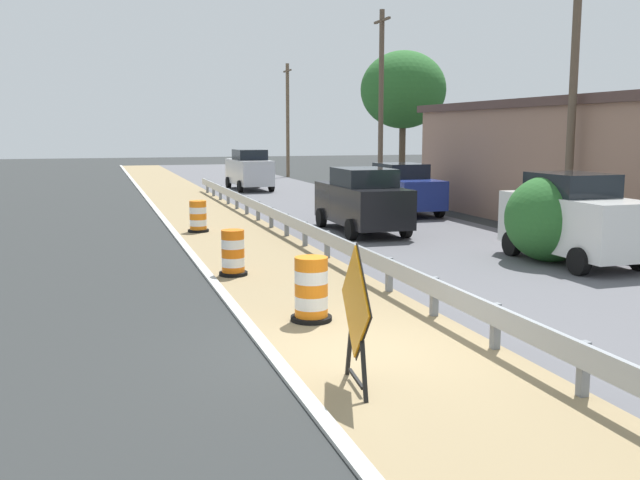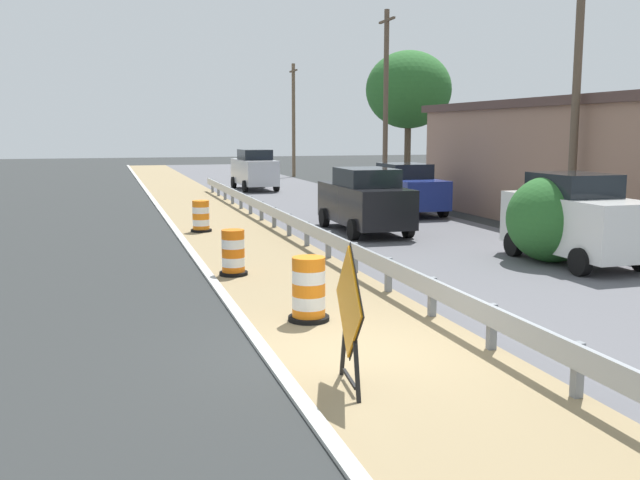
{
  "view_description": "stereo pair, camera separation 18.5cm",
  "coord_description": "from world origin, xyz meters",
  "px_view_note": "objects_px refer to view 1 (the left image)",
  "views": [
    {
      "loc": [
        -3.65,
        -9.58,
        3.26
      ],
      "look_at": [
        1.08,
        5.59,
        0.84
      ],
      "focal_mm": 40.57,
      "sensor_mm": 36.0,
      "label": 1
    },
    {
      "loc": [
        -3.47,
        -9.63,
        3.26
      ],
      "look_at": [
        1.08,
        5.59,
        0.84
      ],
      "focal_mm": 40.57,
      "sensor_mm": 36.0,
      "label": 2
    }
  ],
  "objects_px": {
    "traffic_barrel_nearest": "(311,292)",
    "utility_pole_near": "(574,82)",
    "car_mid_far_lane": "(402,189)",
    "utility_pole_far": "(288,119)",
    "traffic_barrel_close": "(233,255)",
    "utility_pole_mid": "(381,102)",
    "warning_sign_diamond": "(356,309)",
    "car_trailing_near_lane": "(573,219)",
    "car_lead_near_lane": "(362,200)",
    "traffic_barrel_mid": "(198,218)",
    "car_lead_far_lane": "(249,170)"
  },
  "relations": [
    {
      "from": "traffic_barrel_nearest",
      "to": "utility_pole_near",
      "type": "distance_m",
      "value": 12.7
    },
    {
      "from": "car_mid_far_lane",
      "to": "utility_pole_far",
      "type": "distance_m",
      "value": 23.61
    },
    {
      "from": "traffic_barrel_nearest",
      "to": "traffic_barrel_close",
      "type": "bearing_deg",
      "value": 97.42
    },
    {
      "from": "traffic_barrel_nearest",
      "to": "utility_pole_mid",
      "type": "distance_m",
      "value": 23.34
    },
    {
      "from": "traffic_barrel_nearest",
      "to": "utility_pole_mid",
      "type": "height_order",
      "value": "utility_pole_mid"
    },
    {
      "from": "warning_sign_diamond",
      "to": "car_trailing_near_lane",
      "type": "xyz_separation_m",
      "value": [
        8.17,
        6.7,
        0.07
      ]
    },
    {
      "from": "traffic_barrel_nearest",
      "to": "traffic_barrel_close",
      "type": "relative_size",
      "value": 1.07
    },
    {
      "from": "car_lead_near_lane",
      "to": "utility_pole_mid",
      "type": "bearing_deg",
      "value": -24.16
    },
    {
      "from": "utility_pole_near",
      "to": "utility_pole_mid",
      "type": "xyz_separation_m",
      "value": [
        -0.29,
        14.16,
        -0.07
      ]
    },
    {
      "from": "car_mid_far_lane",
      "to": "utility_pole_far",
      "type": "relative_size",
      "value": 0.59
    },
    {
      "from": "traffic_barrel_mid",
      "to": "utility_pole_far",
      "type": "xyz_separation_m",
      "value": [
        9.93,
        26.17,
        3.61
      ]
    },
    {
      "from": "traffic_barrel_mid",
      "to": "car_lead_far_lane",
      "type": "bearing_deg",
      "value": 72.53
    },
    {
      "from": "traffic_barrel_nearest",
      "to": "car_lead_near_lane",
      "type": "xyz_separation_m",
      "value": [
        4.69,
        10.02,
        0.53
      ]
    },
    {
      "from": "car_mid_far_lane",
      "to": "utility_pole_near",
      "type": "distance_m",
      "value": 8.83
    },
    {
      "from": "traffic_barrel_nearest",
      "to": "traffic_barrel_close",
      "type": "xyz_separation_m",
      "value": [
        -0.56,
        4.3,
        -0.04
      ]
    },
    {
      "from": "warning_sign_diamond",
      "to": "traffic_barrel_close",
      "type": "height_order",
      "value": "warning_sign_diamond"
    },
    {
      "from": "warning_sign_diamond",
      "to": "car_lead_far_lane",
      "type": "bearing_deg",
      "value": -92.65
    },
    {
      "from": "traffic_barrel_close",
      "to": "car_trailing_near_lane",
      "type": "height_order",
      "value": "car_trailing_near_lane"
    },
    {
      "from": "car_lead_far_lane",
      "to": "car_mid_far_lane",
      "type": "bearing_deg",
      "value": -167.22
    },
    {
      "from": "car_lead_near_lane",
      "to": "utility_pole_far",
      "type": "bearing_deg",
      "value": -9.3
    },
    {
      "from": "warning_sign_diamond",
      "to": "car_mid_far_lane",
      "type": "distance_m",
      "value": 19.69
    },
    {
      "from": "car_lead_far_lane",
      "to": "warning_sign_diamond",
      "type": "bearing_deg",
      "value": 168.97
    },
    {
      "from": "utility_pole_near",
      "to": "car_lead_far_lane",
      "type": "bearing_deg",
      "value": 104.3
    },
    {
      "from": "warning_sign_diamond",
      "to": "traffic_barrel_mid",
      "type": "relative_size",
      "value": 1.87
    },
    {
      "from": "traffic_barrel_mid",
      "to": "car_lead_near_lane",
      "type": "bearing_deg",
      "value": -18.04
    },
    {
      "from": "utility_pole_near",
      "to": "utility_pole_mid",
      "type": "bearing_deg",
      "value": 91.15
    },
    {
      "from": "warning_sign_diamond",
      "to": "traffic_barrel_nearest",
      "type": "distance_m",
      "value": 3.39
    },
    {
      "from": "car_trailing_near_lane",
      "to": "car_lead_far_lane",
      "type": "bearing_deg",
      "value": -173.3
    },
    {
      "from": "warning_sign_diamond",
      "to": "car_lead_far_lane",
      "type": "relative_size",
      "value": 0.41
    },
    {
      "from": "utility_pole_mid",
      "to": "car_lead_near_lane",
      "type": "bearing_deg",
      "value": -114.85
    },
    {
      "from": "utility_pole_mid",
      "to": "traffic_barrel_mid",
      "type": "bearing_deg",
      "value": -137.55
    },
    {
      "from": "warning_sign_diamond",
      "to": "utility_pole_mid",
      "type": "distance_m",
      "value": 26.43
    },
    {
      "from": "traffic_barrel_mid",
      "to": "utility_pole_mid",
      "type": "relative_size",
      "value": 0.11
    },
    {
      "from": "traffic_barrel_nearest",
      "to": "utility_pole_near",
      "type": "height_order",
      "value": "utility_pole_near"
    },
    {
      "from": "traffic_barrel_mid",
      "to": "car_lead_near_lane",
      "type": "xyz_separation_m",
      "value": [
        5.02,
        -1.64,
        0.58
      ]
    },
    {
      "from": "traffic_barrel_nearest",
      "to": "car_lead_near_lane",
      "type": "relative_size",
      "value": 0.24
    },
    {
      "from": "warning_sign_diamond",
      "to": "utility_pole_near",
      "type": "height_order",
      "value": "utility_pole_near"
    },
    {
      "from": "car_lead_far_lane",
      "to": "utility_pole_near",
      "type": "height_order",
      "value": "utility_pole_near"
    },
    {
      "from": "utility_pole_mid",
      "to": "utility_pole_far",
      "type": "bearing_deg",
      "value": 90.36
    },
    {
      "from": "traffic_barrel_nearest",
      "to": "traffic_barrel_mid",
      "type": "height_order",
      "value": "traffic_barrel_nearest"
    },
    {
      "from": "traffic_barrel_mid",
      "to": "traffic_barrel_close",
      "type": "bearing_deg",
      "value": -91.76
    },
    {
      "from": "traffic_barrel_nearest",
      "to": "utility_pole_near",
      "type": "relative_size",
      "value": 0.12
    },
    {
      "from": "traffic_barrel_mid",
      "to": "utility_pole_mid",
      "type": "height_order",
      "value": "utility_pole_mid"
    },
    {
      "from": "warning_sign_diamond",
      "to": "car_lead_far_lane",
      "type": "distance_m",
      "value": 31.28
    },
    {
      "from": "traffic_barrel_close",
      "to": "car_lead_far_lane",
      "type": "bearing_deg",
      "value": 77.32
    },
    {
      "from": "utility_pole_near",
      "to": "utility_pole_far",
      "type": "relative_size",
      "value": 1.15
    },
    {
      "from": "warning_sign_diamond",
      "to": "car_lead_near_lane",
      "type": "distance_m",
      "value": 14.29
    },
    {
      "from": "utility_pole_far",
      "to": "car_lead_far_lane",
      "type": "bearing_deg",
      "value": -115.61
    },
    {
      "from": "warning_sign_diamond",
      "to": "traffic_barrel_close",
      "type": "relative_size",
      "value": 1.82
    },
    {
      "from": "warning_sign_diamond",
      "to": "car_lead_near_lane",
      "type": "xyz_separation_m",
      "value": [
        5.1,
        13.34,
        -0.0
      ]
    }
  ]
}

